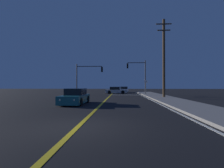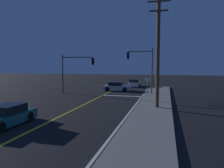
{
  "view_description": "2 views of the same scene",
  "coord_description": "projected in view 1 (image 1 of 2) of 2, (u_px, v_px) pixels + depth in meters",
  "views": [
    {
      "loc": [
        1.66,
        -6.98,
        1.61
      ],
      "look_at": [
        0.28,
        21.64,
        1.83
      ],
      "focal_mm": 29.4,
      "sensor_mm": 36.0,
      "label": 1
    },
    {
      "loc": [
        7.93,
        -3.68,
        4.05
      ],
      "look_at": [
        1.56,
        22.37,
        1.63
      ],
      "focal_mm": 35.83,
      "sensor_mm": 36.0,
      "label": 2
    }
  ],
  "objects": [
    {
      "name": "car_distant_tail_white",
      "position": [
        124.0,
        90.0,
        42.87
      ],
      "size": [
        2.09,
        4.21,
        1.34
      ],
      "rotation": [
        0.0,
        0.0,
        0.04
      ],
      "color": "silver",
      "rests_on": "ground"
    },
    {
      "name": "street_sign_corner",
      "position": [
        146.0,
        85.0,
        30.04
      ],
      "size": [
        0.56,
        0.13,
        2.46
      ],
      "color": "slate",
      "rests_on": "ground"
    },
    {
      "name": "utility_pole_right",
      "position": [
        164.0,
        57.0,
        23.36
      ],
      "size": [
        1.97,
        0.33,
        10.07
      ],
      "color": "#4C3823",
      "rests_on": "ground"
    },
    {
      "name": "car_far_approaching_teal",
      "position": [
        75.0,
        97.0,
        15.92
      ],
      "size": [
        1.9,
        4.63,
        1.34
      ],
      "rotation": [
        0.0,
        0.0,
        3.13
      ],
      "color": "#195960",
      "rests_on": "ground"
    },
    {
      "name": "stop_bar",
      "position": [
        127.0,
        95.0,
        30.67
      ],
      "size": [
        5.25,
        0.5,
        0.01
      ],
      "primitive_type": "cube",
      "color": "silver",
      "rests_on": "ground"
    },
    {
      "name": "traffic_signal_near_right",
      "position": [
        139.0,
        72.0,
        32.89
      ],
      "size": [
        3.41,
        0.28,
        6.09
      ],
      "rotation": [
        0.0,
        0.0,
        3.14
      ],
      "color": "#38383D",
      "rests_on": "ground"
    },
    {
      "name": "car_parked_curb_silver",
      "position": [
        116.0,
        91.0,
        36.09
      ],
      "size": [
        4.25,
        2.0,
        1.34
      ],
      "rotation": [
        0.0,
        0.0,
        -1.57
      ],
      "color": "#B2B5BA",
      "rests_on": "ground"
    },
    {
      "name": "sidewalk_right",
      "position": [
        170.0,
        100.0,
        19.34
      ],
      "size": [
        3.2,
        45.51,
        0.15
      ],
      "primitive_type": "cube",
      "color": "gray",
      "rests_on": "ground"
    },
    {
      "name": "lane_line_edge_right",
      "position": [
        152.0,
        100.0,
        19.43
      ],
      "size": [
        0.16,
        42.99,
        0.01
      ],
      "primitive_type": "cube",
      "color": "silver",
      "rests_on": "ground"
    },
    {
      "name": "traffic_signal_far_left",
      "position": [
        87.0,
        74.0,
        31.94
      ],
      "size": [
        4.66,
        0.28,
        5.33
      ],
      "color": "#38383D",
      "rests_on": "ground"
    },
    {
      "name": "ground_plane",
      "position": [
        78.0,
        127.0,
        7.04
      ],
      "size": [
        160.0,
        160.0,
        0.0
      ],
      "primitive_type": "plane",
      "color": "black"
    },
    {
      "name": "lane_line_center",
      "position": [
        105.0,
        100.0,
        19.67
      ],
      "size": [
        0.2,
        42.99,
        0.01
      ],
      "primitive_type": "cube",
      "color": "gold",
      "rests_on": "ground"
    }
  ]
}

